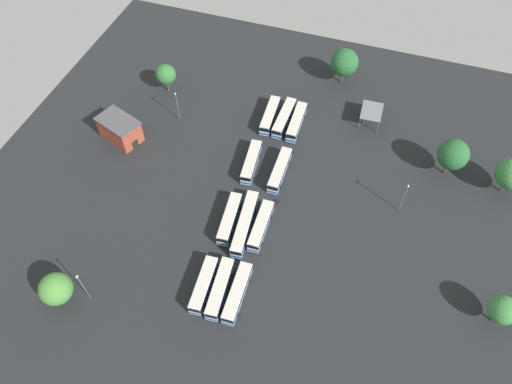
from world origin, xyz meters
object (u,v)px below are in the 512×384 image
object	(u,v)px
lamp_post_by_building	(404,197)
tree_south_edge	(166,74)
bus_row2_slot1	(245,223)
bus_row3_slot1	(220,288)
tree_northeast	(512,174)
tree_northwest	(56,289)
tree_west_edge	(345,62)
lamp_post_far_corner	(177,105)
bus_row1_slot2	(280,170)
bus_row0_slot1	(284,118)
tree_east_edge	(453,155)
bus_row0_slot2	(297,122)
maintenance_shelter	(372,111)
bus_row3_slot2	(237,293)
bus_row3_slot0	(204,285)
bus_row2_slot0	(230,219)
lamp_post_mid_lot	(83,287)
depot_building	(120,129)
bus_row1_slot0	(251,162)
bus_row0_slot0	(270,115)
tree_north_edge	(503,310)
bus_row2_slot2	(261,226)

from	to	relation	value
lamp_post_by_building	tree_south_edge	size ratio (longest dim) A/B	1.07
bus_row2_slot1	tree_south_edge	size ratio (longest dim) A/B	1.96
bus_row2_slot1	bus_row3_slot1	distance (m)	16.15
tree_northeast	tree_northwest	distance (m)	99.16
tree_west_edge	lamp_post_far_corner	bearing A→B (deg)	-52.85
bus_row1_slot2	tree_northwest	xyz separation A→B (m)	(44.51, -31.18, 3.22)
bus_row0_slot1	tree_east_edge	distance (m)	41.85
bus_row0_slot2	lamp_post_far_corner	size ratio (longest dim) A/B	1.41
maintenance_shelter	bus_row3_slot2	bearing A→B (deg)	-15.24
bus_row0_slot2	bus_row3_slot0	xyz separation A→B (m)	(50.10, -4.99, -0.00)
bus_row2_slot0	tree_west_edge	bearing A→B (deg)	166.68
lamp_post_far_corner	tree_south_edge	bearing A→B (deg)	-141.06
bus_row0_slot2	bus_row3_slot0	world-z (taller)	same
lamp_post_mid_lot	bus_row2_slot0	bearing A→B (deg)	142.12
bus_row0_slot1	depot_building	world-z (taller)	depot_building
tree_east_edge	tree_west_edge	world-z (taller)	tree_west_edge
bus_row0_slot1	lamp_post_mid_lot	xyz separation A→B (m)	(59.62, -22.29, 3.29)
bus_row0_slot1	bus_row1_slot0	size ratio (longest dim) A/B	1.06
lamp_post_far_corner	bus_row0_slot2	bearing A→B (deg)	103.13
tree_west_edge	bus_row0_slot0	bearing A→B (deg)	-34.32
bus_row1_slot2	bus_row3_slot2	xyz separation A→B (m)	(32.80, 1.29, 0.00)
bus_row0_slot0	tree_north_edge	world-z (taller)	tree_north_edge
bus_row0_slot2	tree_west_edge	xyz separation A→B (m)	(-21.11, 7.20, 4.92)
bus_row2_slot2	lamp_post_mid_lot	xyz separation A→B (m)	(26.13, -27.08, 3.29)
tree_east_edge	bus_row3_slot1	bearing A→B (deg)	-40.58
bus_row0_slot0	tree_south_edge	xyz separation A→B (m)	(-2.32, -30.21, 3.67)
depot_building	bus_row3_slot2	bearing A→B (deg)	53.43
tree_north_edge	tree_east_edge	xyz separation A→B (m)	(-34.94, -12.38, 1.53)
bus_row0_slot2	tree_north_edge	size ratio (longest dim) A/B	1.56
bus_row1_slot0	bus_row3_slot0	world-z (taller)	same
lamp_post_far_corner	tree_northeast	size ratio (longest dim) A/B	0.88
bus_row0_slot0	tree_northeast	bearing A→B (deg)	85.23
bus_row1_slot0	bus_row2_slot1	world-z (taller)	same
lamp_post_far_corner	tree_north_edge	size ratio (longest dim) A/B	1.10
bus_row3_slot2	lamp_post_by_building	xyz separation A→B (m)	(-31.66, 27.30, 3.03)
bus_row3_slot0	depot_building	world-z (taller)	depot_building
maintenance_shelter	tree_west_edge	xyz separation A→B (m)	(-13.13, -10.40, 3.07)
lamp_post_far_corner	tree_east_edge	bearing A→B (deg)	92.92
lamp_post_mid_lot	lamp_post_far_corner	distance (m)	52.45
bus_row0_slot0	tree_south_edge	world-z (taller)	tree_south_edge
lamp_post_mid_lot	tree_west_edge	size ratio (longest dim) A/B	0.89
lamp_post_far_corner	tree_northwest	distance (m)	54.35
bus_row1_slot0	tree_west_edge	xyz separation A→B (m)	(-37.65, 13.77, 4.92)
bus_row2_slot0	bus_row2_slot2	bearing A→B (deg)	93.38
bus_row1_slot2	tree_northwest	distance (m)	54.44
bus_row0_slot0	tree_west_edge	distance (m)	25.96
depot_building	tree_northeast	size ratio (longest dim) A/B	1.21
bus_row0_slot0	bus_row3_slot1	world-z (taller)	same
tree_south_edge	tree_north_edge	distance (m)	96.73
tree_northeast	maintenance_shelter	bearing A→B (deg)	-110.97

